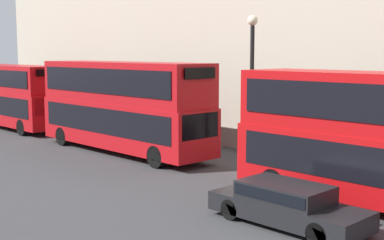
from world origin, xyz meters
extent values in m
cylinder|color=black|center=(0.48, 8.43, 0.50)|extent=(0.30, 1.00, 1.00)
cylinder|color=black|center=(2.73, 8.43, 0.50)|extent=(0.30, 1.00, 1.00)
cube|color=#A80F14|center=(1.60, 18.77, 1.45)|extent=(2.55, 11.08, 2.21)
cube|color=#A80F14|center=(1.60, 18.77, 3.55)|extent=(2.50, 10.85, 1.98)
cube|color=black|center=(1.60, 18.77, 1.72)|extent=(2.59, 10.19, 1.24)
cube|color=black|center=(1.60, 18.77, 3.65)|extent=(2.59, 10.19, 1.19)
cube|color=black|center=(1.60, 13.26, 1.90)|extent=(2.17, 0.06, 1.10)
cube|color=black|center=(1.60, 13.26, 4.15)|extent=(1.78, 0.06, 0.48)
cylinder|color=black|center=(0.48, 14.83, 0.50)|extent=(0.30, 1.00, 1.00)
cylinder|color=black|center=(2.73, 14.83, 0.50)|extent=(0.30, 1.00, 1.00)
cylinder|color=black|center=(0.48, 22.71, 0.50)|extent=(0.30, 1.00, 1.00)
cylinder|color=black|center=(2.73, 22.71, 0.50)|extent=(0.30, 1.00, 1.00)
cube|color=#A80F14|center=(1.60, 31.51, 1.41)|extent=(2.55, 11.43, 2.11)
cube|color=#A80F14|center=(1.60, 31.51, 3.31)|extent=(2.50, 11.21, 1.71)
cube|color=black|center=(1.60, 31.51, 1.66)|extent=(2.59, 10.52, 1.18)
cube|color=black|center=(1.60, 31.51, 3.40)|extent=(2.59, 10.52, 1.02)
cube|color=black|center=(1.60, 25.83, 1.83)|extent=(2.17, 0.06, 1.06)
cube|color=black|center=(1.60, 25.83, 3.83)|extent=(1.78, 0.06, 0.41)
cylinder|color=black|center=(0.48, 27.40, 0.50)|extent=(0.30, 1.00, 1.00)
cylinder|color=black|center=(2.73, 27.40, 0.50)|extent=(0.30, 1.00, 1.00)
cube|color=black|center=(-1.80, 6.19, 0.46)|extent=(1.78, 4.76, 0.56)
cube|color=black|center=(-1.80, 6.31, 0.99)|extent=(1.57, 2.62, 0.50)
cube|color=black|center=(-1.80, 6.31, 1.02)|extent=(1.61, 2.49, 0.32)
cylinder|color=black|center=(-2.58, 4.67, 0.32)|extent=(0.22, 0.64, 0.64)
cylinder|color=black|center=(-1.02, 4.67, 0.32)|extent=(0.22, 0.64, 0.64)
cylinder|color=black|center=(-2.58, 7.71, 0.32)|extent=(0.22, 0.64, 0.64)
cylinder|color=black|center=(-1.02, 7.71, 0.32)|extent=(0.22, 0.64, 0.64)
cylinder|color=black|center=(3.34, 11.89, 3.07)|extent=(0.18, 0.18, 6.13)
sphere|color=beige|center=(3.34, 11.89, 6.35)|extent=(0.44, 0.44, 0.44)
cylinder|color=#26262D|center=(3.77, 24.54, 0.74)|extent=(0.36, 0.36, 1.48)
sphere|color=tan|center=(3.77, 24.54, 1.59)|extent=(0.22, 0.22, 0.22)
camera|label=1|loc=(-14.28, -2.75, 5.05)|focal=50.00mm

